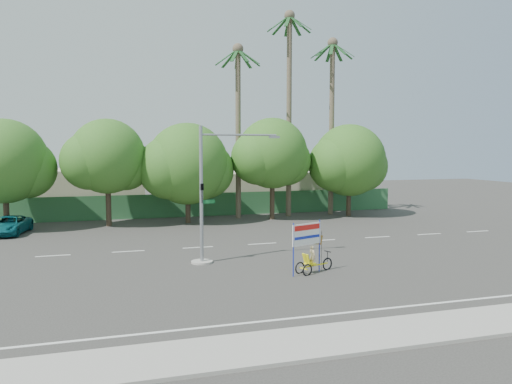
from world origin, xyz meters
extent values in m
plane|color=#33302D|center=(0.00, 0.00, 0.00)|extent=(120.00, 120.00, 0.00)
cube|color=gray|center=(0.00, -7.50, 0.06)|extent=(50.00, 2.40, 0.12)
cube|color=#336B3D|center=(0.00, 21.50, 1.00)|extent=(38.00, 0.08, 2.00)
cube|color=beige|center=(-10.00, 26.00, 2.00)|extent=(12.00, 8.00, 4.00)
cube|color=beige|center=(8.00, 26.00, 1.80)|extent=(14.00, 8.00, 3.60)
cylinder|color=#473828|center=(-14.00, 18.00, 1.76)|extent=(0.40, 0.40, 3.52)
sphere|color=#215E1B|center=(-14.00, 18.00, 4.96)|extent=(6.00, 6.00, 6.00)
sphere|color=#215E1B|center=(-12.65, 18.30, 4.40)|extent=(4.32, 4.32, 4.32)
cylinder|color=#473828|center=(-7.00, 18.00, 1.87)|extent=(0.40, 0.40, 3.74)
sphere|color=#215E1B|center=(-7.00, 18.00, 5.27)|extent=(5.60, 5.60, 5.60)
sphere|color=#215E1B|center=(-5.74, 18.30, 4.68)|extent=(4.03, 4.03, 4.03)
sphere|color=#215E1B|center=(-8.26, 17.75, 4.93)|extent=(4.26, 4.26, 4.26)
cylinder|color=#473828|center=(-1.00, 18.00, 1.65)|extent=(0.40, 0.40, 3.30)
sphere|color=#215E1B|center=(-1.00, 18.00, 4.65)|extent=(6.40, 6.40, 6.40)
sphere|color=#215E1B|center=(0.44, 18.30, 4.12)|extent=(4.61, 4.61, 4.61)
sphere|color=#215E1B|center=(-2.44, 17.75, 4.35)|extent=(4.86, 4.86, 4.86)
cylinder|color=#473828|center=(6.00, 18.00, 1.94)|extent=(0.40, 0.40, 3.87)
sphere|color=#215E1B|center=(6.00, 18.00, 5.46)|extent=(5.80, 5.80, 5.80)
sphere|color=#215E1B|center=(7.30, 18.30, 4.84)|extent=(4.18, 4.18, 4.18)
sphere|color=#215E1B|center=(4.70, 17.75, 5.10)|extent=(4.41, 4.41, 4.41)
cylinder|color=#473828|center=(13.00, 18.00, 1.72)|extent=(0.40, 0.40, 3.43)
sphere|color=#215E1B|center=(13.00, 18.00, 4.84)|extent=(6.20, 6.20, 6.20)
sphere|color=#215E1B|center=(14.39, 18.30, 4.29)|extent=(4.46, 4.46, 4.46)
sphere|color=#215E1B|center=(11.61, 17.75, 4.52)|extent=(4.71, 4.71, 4.71)
cylinder|color=#70604C|center=(8.00, 19.50, 8.50)|extent=(0.44, 0.44, 17.00)
sphere|color=#70604C|center=(8.00, 19.50, 17.00)|extent=(0.90, 0.90, 0.90)
cube|color=#1C4C21|center=(8.94, 19.50, 16.34)|extent=(1.91, 0.28, 1.36)
cube|color=#1C4C21|center=(8.72, 20.11, 16.34)|extent=(1.65, 1.44, 1.36)
cube|color=#1C4C21|center=(8.16, 20.43, 16.34)|extent=(0.61, 1.93, 1.36)
cube|color=#1C4C21|center=(7.53, 20.32, 16.34)|extent=(1.20, 1.80, 1.36)
cube|color=#1C4C21|center=(7.11, 19.82, 16.34)|extent=(1.89, 0.92, 1.36)
cube|color=#1C4C21|center=(7.11, 19.18, 16.34)|extent=(1.89, 0.92, 1.36)
cube|color=#1C4C21|center=(7.53, 18.68, 16.34)|extent=(1.20, 1.80, 1.36)
cube|color=#1C4C21|center=(8.16, 18.57, 16.34)|extent=(0.61, 1.93, 1.36)
cube|color=#1C4C21|center=(8.72, 18.89, 16.34)|extent=(1.65, 1.44, 1.36)
cylinder|color=#70604C|center=(12.00, 19.50, 7.50)|extent=(0.44, 0.44, 15.00)
sphere|color=#70604C|center=(12.00, 19.50, 15.00)|extent=(0.90, 0.90, 0.90)
cube|color=#1C4C21|center=(12.94, 19.50, 14.34)|extent=(1.91, 0.28, 1.36)
cube|color=#1C4C21|center=(12.72, 20.11, 14.34)|extent=(1.65, 1.44, 1.36)
cube|color=#1C4C21|center=(12.16, 20.43, 14.34)|extent=(0.61, 1.93, 1.36)
cube|color=#1C4C21|center=(11.53, 20.32, 14.34)|extent=(1.20, 1.80, 1.36)
cube|color=#1C4C21|center=(11.11, 19.82, 14.34)|extent=(1.89, 0.92, 1.36)
cube|color=#1C4C21|center=(11.11, 19.18, 14.34)|extent=(1.89, 0.92, 1.36)
cube|color=#1C4C21|center=(11.53, 18.68, 14.34)|extent=(1.20, 1.80, 1.36)
cube|color=#1C4C21|center=(12.16, 18.57, 14.34)|extent=(0.61, 1.93, 1.36)
cube|color=#1C4C21|center=(12.72, 18.89, 14.34)|extent=(1.65, 1.44, 1.36)
cylinder|color=#70604C|center=(3.50, 19.50, 7.00)|extent=(0.44, 0.44, 14.00)
sphere|color=#70604C|center=(3.50, 19.50, 14.00)|extent=(0.90, 0.90, 0.90)
cube|color=#1C4C21|center=(4.44, 19.50, 13.34)|extent=(1.91, 0.28, 1.36)
cube|color=#1C4C21|center=(4.22, 20.11, 13.34)|extent=(1.65, 1.44, 1.36)
cube|color=#1C4C21|center=(3.66, 20.43, 13.34)|extent=(0.61, 1.93, 1.36)
cube|color=#1C4C21|center=(3.03, 20.32, 13.34)|extent=(1.20, 1.80, 1.36)
cube|color=#1C4C21|center=(2.61, 19.82, 13.34)|extent=(1.89, 0.92, 1.36)
cube|color=#1C4C21|center=(2.61, 19.18, 13.34)|extent=(1.89, 0.92, 1.36)
cube|color=#1C4C21|center=(3.03, 18.68, 13.34)|extent=(1.20, 1.80, 1.36)
cube|color=#1C4C21|center=(3.66, 18.57, 13.34)|extent=(0.61, 1.93, 1.36)
cube|color=#1C4C21|center=(4.22, 18.89, 13.34)|extent=(1.65, 1.44, 1.36)
cylinder|color=gray|center=(-2.50, 4.00, 0.05)|extent=(1.10, 1.10, 0.10)
cylinder|color=gray|center=(-2.50, 4.00, 3.50)|extent=(0.18, 0.18, 7.00)
cylinder|color=gray|center=(-0.50, 4.00, 6.55)|extent=(4.00, 0.10, 0.10)
cube|color=gray|center=(1.40, 4.00, 6.45)|extent=(0.55, 0.20, 0.12)
imported|color=black|center=(-2.50, 3.78, 3.60)|extent=(0.16, 0.20, 1.00)
cube|color=#14662D|center=(-2.15, 4.00, 3.15)|extent=(0.70, 0.04, 0.18)
torus|color=black|center=(3.06, 0.85, 0.28)|extent=(0.61, 0.29, 0.62)
torus|color=black|center=(1.51, 0.54, 0.26)|extent=(0.57, 0.27, 0.58)
torus|color=black|center=(1.69, 0.06, 0.26)|extent=(0.57, 0.27, 0.58)
cube|color=yellow|center=(2.33, 0.57, 0.33)|extent=(1.48, 0.60, 0.06)
cube|color=yellow|center=(1.60, 0.30, 0.28)|extent=(0.25, 0.53, 0.05)
cube|color=yellow|center=(1.99, 0.44, 0.46)|extent=(0.57, 0.52, 0.06)
cube|color=yellow|center=(1.76, 0.36, 0.72)|extent=(0.33, 0.43, 0.50)
cylinder|color=black|center=(3.06, 0.85, 0.64)|extent=(0.04, 0.04, 0.50)
cube|color=black|center=(3.06, 0.85, 0.89)|extent=(0.18, 0.40, 0.04)
imported|color=#CCB284|center=(2.12, 0.49, 0.81)|extent=(0.35, 0.42, 0.99)
cylinder|color=#1728B1|center=(1.00, 0.07, 1.24)|extent=(0.07, 0.07, 2.48)
cylinder|color=#1728B1|center=(2.55, 0.65, 1.24)|extent=(0.07, 0.07, 2.48)
cube|color=white|center=(1.78, 0.36, 1.88)|extent=(1.65, 0.66, 1.01)
cube|color=red|center=(1.79, 0.33, 2.20)|extent=(1.46, 0.56, 0.24)
cube|color=#1728B1|center=(1.79, 0.33, 1.74)|extent=(1.46, 0.56, 0.13)
cylinder|color=black|center=(2.68, 0.70, 0.96)|extent=(0.02, 0.02, 1.93)
cube|color=red|center=(2.38, 0.59, 1.56)|extent=(0.77, 0.30, 0.60)
imported|color=#0F606B|center=(-13.57, 16.22, 0.62)|extent=(2.78, 4.77, 1.25)
camera|label=1|loc=(-7.07, -20.90, 5.86)|focal=35.00mm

